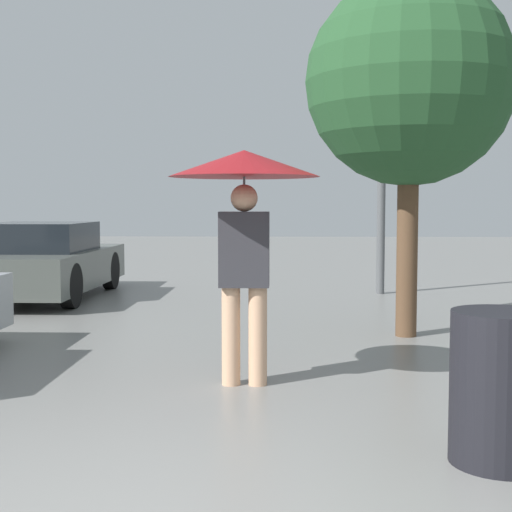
% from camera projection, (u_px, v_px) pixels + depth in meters
% --- Properties ---
extents(pedestrian, '(1.21, 1.21, 1.89)m').
position_uv_depth(pedestrian, '(244.00, 192.00, 5.67)').
color(pedestrian, tan).
rests_on(pedestrian, ground_plane).
extents(parked_car_farthest, '(1.73, 3.80, 1.18)m').
position_uv_depth(parked_car_farthest, '(43.00, 262.00, 11.16)').
color(parked_car_farthest, '#4C514C').
rests_on(parked_car_farthest, ground_plane).
extents(tree, '(2.27, 2.27, 3.93)m').
position_uv_depth(tree, '(410.00, 83.00, 7.74)').
color(tree, brown).
rests_on(tree, ground_plane).
extents(street_lamp, '(0.25, 0.25, 3.83)m').
position_uv_depth(street_lamp, '(382.00, 161.00, 11.55)').
color(street_lamp, '#515456').
rests_on(street_lamp, ground_plane).
extents(trash_bin, '(0.57, 0.57, 0.87)m').
position_uv_depth(trash_bin, '(501.00, 387.00, 4.01)').
color(trash_bin, black).
rests_on(trash_bin, ground_plane).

